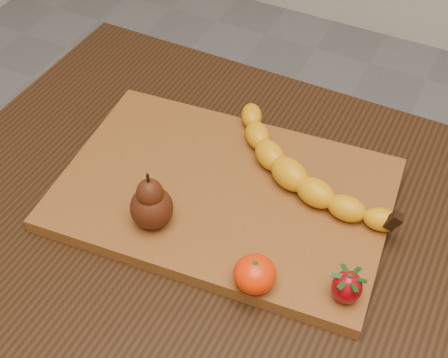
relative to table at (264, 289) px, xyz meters
The scene contains 6 objects.
table is the anchor object (origin of this frame).
cutting_board 0.15m from the table, 150.97° to the left, with size 0.45×0.30×0.02m, color brown.
banana 0.17m from the table, 98.07° to the left, with size 0.26×0.07×0.04m, color #EDA30B, non-canonical shape.
pear 0.22m from the table, 163.12° to the right, with size 0.06×0.06×0.09m, color #461B0B, non-canonical shape.
mandarin 0.16m from the table, 79.52° to the right, with size 0.05×0.05×0.04m, color #FA3002.
strawberry 0.19m from the table, 19.64° to the right, with size 0.04×0.04×0.05m, color #9B040D, non-canonical shape.
Camera 1 is at (0.17, -0.47, 1.41)m, focal length 50.00 mm.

